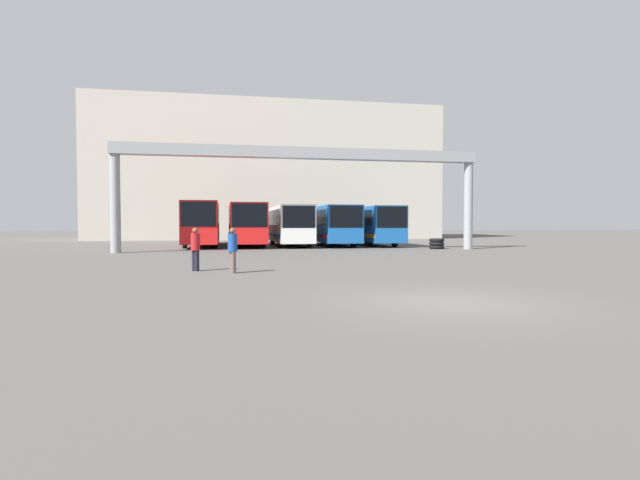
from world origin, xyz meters
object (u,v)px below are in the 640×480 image
Objects in this scene: bus_slot_0 at (202,221)px; pedestrian_near_left at (195,248)px; bus_slot_1 at (246,222)px; bus_slot_3 at (331,223)px; bus_slot_2 at (289,223)px; pedestrian_near_center at (233,249)px; bus_slot_4 at (370,223)px; tire_stack at (437,244)px.

pedestrian_near_left is at bearing -88.37° from bus_slot_0.
bus_slot_3 is at bearing -4.88° from bus_slot_1.
pedestrian_near_center is (-4.74, -20.55, -0.90)m from bus_slot_2.
bus_slot_0 is 6.73m from bus_slot_2.
bus_slot_3 reaches higher than bus_slot_4.
bus_slot_0 reaches higher than bus_slot_2.
bus_slot_4 is at bearing 4.05° from bus_slot_2.
bus_slot_3 is 9.05m from tire_stack.
bus_slot_1 reaches higher than bus_slot_3.
bus_slot_4 reaches higher than pedestrian_near_center.
bus_slot_0 is 1.07× the size of bus_slot_4.
bus_slot_0 is 1.17× the size of bus_slot_2.
bus_slot_3 reaches higher than tire_stack.
bus_slot_2 is at bearing -175.95° from bus_slot_4.
pedestrian_near_center is at bearing -135.06° from tire_stack.
bus_slot_0 is 20.37m from pedestrian_near_left.
bus_slot_3 is (3.34, 0.13, 0.01)m from bus_slot_2.
bus_slot_3 is 22.22m from pedestrian_near_center.
bus_slot_2 is at bearing -7.39° from bus_slot_0.
bus_slot_4 is 23.93m from pedestrian_near_center.
tire_stack is (2.74, -6.90, -1.39)m from bus_slot_4.
bus_slot_3 is at bearing -4.20° from bus_slot_0.
pedestrian_near_left is at bearing -122.62° from bus_slot_4.
tire_stack is (9.42, -6.43, -1.41)m from bus_slot_2.
bus_slot_0 is 13.35m from bus_slot_4.
bus_slot_0 is 17.73m from tire_stack.
bus_slot_2 reaches higher than pedestrian_near_left.
bus_slot_2 is 3.34m from bus_slot_3.
bus_slot_0 reaches higher than bus_slot_3.
bus_slot_3 is at bearing 111.98° from pedestrian_near_left.
bus_slot_1 is at bearing 150.79° from tire_stack.
bus_slot_1 is 11.04× the size of tire_stack.
bus_slot_3 is at bearing 2.24° from bus_slot_2.
pedestrian_near_left is 20.27m from tire_stack.
bus_slot_4 is 6.77× the size of pedestrian_near_left.
pedestrian_near_left is at bearing -107.38° from bus_slot_2.
pedestrian_near_left is (-1.36, 1.08, -0.00)m from pedestrian_near_center.
bus_slot_1 is 21.32m from pedestrian_near_center.
bus_slot_2 reaches higher than bus_slot_4.
pedestrian_near_center reaches higher than pedestrian_near_left.
tire_stack is at bearing -29.21° from bus_slot_1.
bus_slot_2 is at bearing 145.68° from tire_stack.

